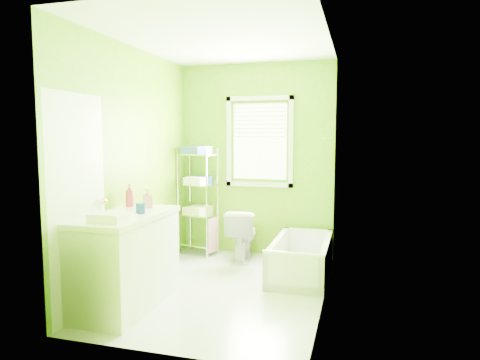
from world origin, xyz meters
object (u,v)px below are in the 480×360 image
(vanity, at_px, (126,257))
(toilet, at_px, (242,234))
(wire_shelf_unit, at_px, (199,189))
(bathtub, at_px, (301,263))

(vanity, bearing_deg, toilet, 69.97)
(toilet, xyz_separation_m, vanity, (-0.66, -1.80, 0.14))
(toilet, height_order, vanity, vanity)
(wire_shelf_unit, bearing_deg, toilet, -10.22)
(bathtub, distance_m, toilet, 0.96)
(bathtub, relative_size, wire_shelf_unit, 0.92)
(vanity, height_order, wire_shelf_unit, wire_shelf_unit)
(wire_shelf_unit, bearing_deg, bathtub, -20.37)
(toilet, bearing_deg, bathtub, 146.33)
(bathtub, height_order, toilet, toilet)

